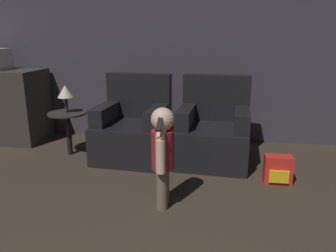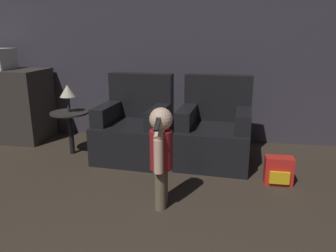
% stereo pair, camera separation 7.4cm
% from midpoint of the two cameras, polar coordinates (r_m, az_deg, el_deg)
% --- Properties ---
extents(wall_back, '(8.40, 0.05, 2.60)m').
position_cam_midpoint_polar(wall_back, '(4.34, 5.58, 14.39)').
color(wall_back, '#3D3842').
rests_on(wall_back, ground_plane).
extents(armchair_left, '(0.83, 0.84, 0.95)m').
position_cam_midpoint_polar(armchair_left, '(3.83, -6.58, -0.55)').
color(armchair_left, black).
rests_on(armchair_left, ground_plane).
extents(armchair_right, '(0.82, 0.84, 0.95)m').
position_cam_midpoint_polar(armchair_right, '(3.71, 7.34, -1.12)').
color(armchair_right, black).
rests_on(armchair_right, ground_plane).
extents(person_toddler, '(0.19, 0.33, 0.85)m').
position_cam_midpoint_polar(person_toddler, '(2.63, -1.75, -4.21)').
color(person_toddler, brown).
rests_on(person_toddler, ground_plane).
extents(toy_backpack, '(0.26, 0.16, 0.27)m').
position_cam_midpoint_polar(toy_backpack, '(3.34, 18.01, -7.26)').
color(toy_backpack, red).
rests_on(toy_backpack, ground_plane).
extents(kitchen_counter, '(1.01, 0.65, 0.95)m').
position_cam_midpoint_polar(kitchen_counter, '(4.92, -26.82, 3.23)').
color(kitchen_counter, '#38332D').
rests_on(kitchen_counter, ground_plane).
extents(side_table, '(0.44, 0.44, 0.51)m').
position_cam_midpoint_polar(side_table, '(4.02, -17.58, 0.99)').
color(side_table, black).
rests_on(side_table, ground_plane).
extents(lamp, '(0.18, 0.18, 0.32)m').
position_cam_midpoint_polar(lamp, '(3.95, -17.97, 5.66)').
color(lamp, '#262626').
rests_on(lamp, side_table).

